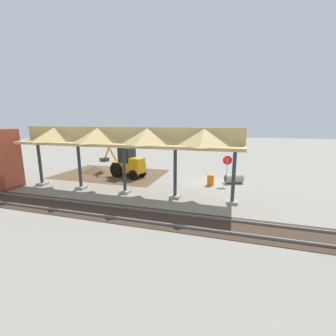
{
  "coord_description": "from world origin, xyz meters",
  "views": [
    {
      "loc": [
        -1.61,
        19.17,
        5.29
      ],
      "look_at": [
        3.38,
        2.2,
        1.6
      ],
      "focal_mm": 24.0,
      "sensor_mm": 36.0,
      "label": 1
    }
  ],
  "objects_px": {
    "backhoe": "(128,164)",
    "traffic_barrel": "(210,180)",
    "stop_sign": "(227,164)",
    "concrete_pipe": "(234,179)"
  },
  "relations": [
    {
      "from": "backhoe",
      "to": "traffic_barrel",
      "type": "distance_m",
      "value": 8.11
    },
    {
      "from": "stop_sign",
      "to": "traffic_barrel",
      "type": "relative_size",
      "value": 2.76
    },
    {
      "from": "stop_sign",
      "to": "backhoe",
      "type": "bearing_deg",
      "value": -1.38
    },
    {
      "from": "concrete_pipe",
      "to": "traffic_barrel",
      "type": "height_order",
      "value": "traffic_barrel"
    },
    {
      "from": "stop_sign",
      "to": "traffic_barrel",
      "type": "bearing_deg",
      "value": 22.12
    },
    {
      "from": "backhoe",
      "to": "traffic_barrel",
      "type": "height_order",
      "value": "backhoe"
    },
    {
      "from": "concrete_pipe",
      "to": "traffic_barrel",
      "type": "xyz_separation_m",
      "value": [
        1.89,
        1.19,
        0.04
      ]
    },
    {
      "from": "stop_sign",
      "to": "concrete_pipe",
      "type": "height_order",
      "value": "stop_sign"
    },
    {
      "from": "stop_sign",
      "to": "traffic_barrel",
      "type": "xyz_separation_m",
      "value": [
        1.28,
        0.52,
        -1.34
      ]
    },
    {
      "from": "concrete_pipe",
      "to": "traffic_barrel",
      "type": "distance_m",
      "value": 2.23
    }
  ]
}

